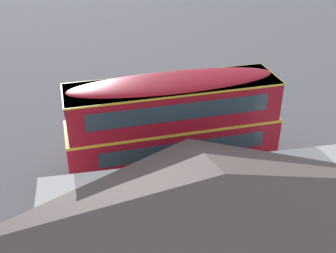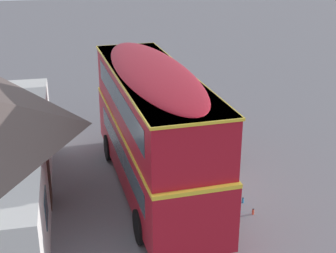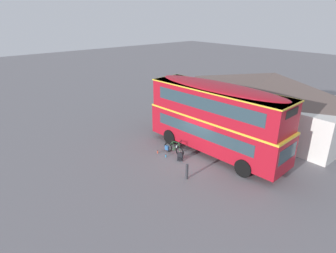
% 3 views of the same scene
% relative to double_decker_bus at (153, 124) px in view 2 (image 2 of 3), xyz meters
% --- Properties ---
extents(ground_plane, '(120.00, 120.00, 0.00)m').
position_rel_double_decker_bus_xyz_m(ground_plane, '(-0.41, -1.47, -2.64)').
color(ground_plane, slate).
extents(double_decker_bus, '(10.04, 3.02, 4.79)m').
position_rel_double_decker_bus_xyz_m(double_decker_bus, '(0.00, 0.00, 0.00)').
color(double_decker_bus, black).
rests_on(double_decker_bus, ground).
extents(touring_bicycle, '(1.70, 0.59, 1.04)m').
position_rel_double_decker_bus_xyz_m(touring_bicycle, '(-1.70, -2.23, -2.27)').
color(touring_bicycle, black).
rests_on(touring_bicycle, ground).
extents(backpack_on_ground, '(0.41, 0.39, 0.59)m').
position_rel_double_decker_bus_xyz_m(backpack_on_ground, '(-0.69, -2.51, -2.34)').
color(backpack_on_ground, black).
rests_on(backpack_on_ground, ground).
extents(water_bottle_red_squeeze, '(0.08, 0.08, 0.22)m').
position_rel_double_decker_bus_xyz_m(water_bottle_red_squeeze, '(-2.43, -2.98, -2.54)').
color(water_bottle_red_squeeze, '#D84C33').
rests_on(water_bottle_red_squeeze, ground).
extents(water_bottle_blue_sports, '(0.08, 0.08, 0.21)m').
position_rel_double_decker_bus_xyz_m(water_bottle_blue_sports, '(-1.63, -2.92, -2.55)').
color(water_bottle_blue_sports, '#338CBF').
rests_on(water_bottle_blue_sports, ground).
extents(kerb_bollard, '(0.16, 0.16, 0.97)m').
position_rel_double_decker_bus_xyz_m(kerb_bollard, '(1.16, -3.71, -2.14)').
color(kerb_bollard, '#333338').
rests_on(kerb_bollard, ground).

